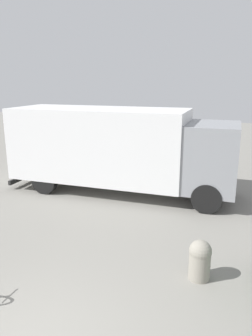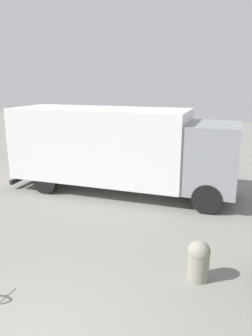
{
  "view_description": "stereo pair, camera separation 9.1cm",
  "coord_description": "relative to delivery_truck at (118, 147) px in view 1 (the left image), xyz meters",
  "views": [
    {
      "loc": [
        3.0,
        -2.89,
        3.86
      ],
      "look_at": [
        -0.33,
        4.99,
        1.57
      ],
      "focal_mm": 35.0,
      "sensor_mm": 36.0,
      "label": 1
    },
    {
      "loc": [
        3.08,
        -2.85,
        3.86
      ],
      "look_at": [
        -0.33,
        4.99,
        1.57
      ],
      "focal_mm": 35.0,
      "sensor_mm": 36.0,
      "label": 2
    }
  ],
  "objects": [
    {
      "name": "bollard_near_bench",
      "position": [
        3.71,
        -4.29,
        -1.2
      ],
      "size": [
        0.45,
        0.45,
        0.83
      ],
      "color": "gray",
      "rests_on": "ground"
    },
    {
      "name": "delivery_truck",
      "position": [
        0.0,
        0.0,
        0.0
      ],
      "size": [
        8.0,
        2.91,
        2.94
      ],
      "rotation": [
        0.0,
        0.0,
        0.08
      ],
      "color": "white",
      "rests_on": "ground"
    }
  ]
}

